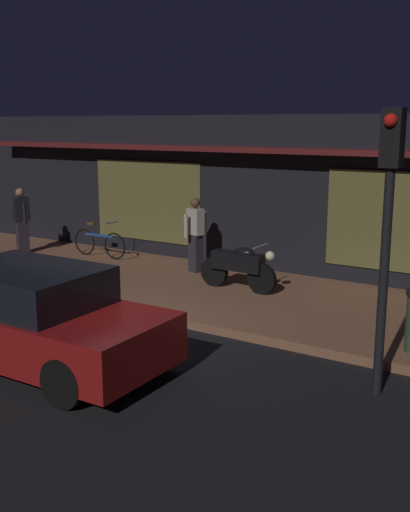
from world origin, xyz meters
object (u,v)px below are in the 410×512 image
at_px(motorcycle, 239,266).
at_px(person_photographer, 22,219).
at_px(bicycle_parked, 99,243).
at_px(traffic_light_pole, 388,203).
at_px(person_bystander, 195,233).
at_px(parked_car_far, 31,317).

relative_size(motorcycle, person_photographer, 1.02).
xyz_separation_m(bicycle_parked, traffic_light_pole, (8.18, -3.80, 1.97)).
bearing_deg(person_bystander, motorcycle, -27.55).
bearing_deg(parked_car_far, person_bystander, 98.28).
distance_m(person_photographer, parked_car_far, 7.37).
bearing_deg(motorcycle, person_bystander, 152.45).
height_order(traffic_light_pole, parked_car_far, traffic_light_pole).
distance_m(motorcycle, parked_car_far, 4.70).
xyz_separation_m(person_photographer, parked_car_far, (5.62, -4.76, -0.32)).
bearing_deg(motorcycle, person_photographer, 178.93).
height_order(motorcycle, traffic_light_pole, traffic_light_pole).
height_order(person_photographer, parked_car_far, person_photographer).
bearing_deg(person_photographer, parked_car_far, -40.22).
bearing_deg(person_photographer, motorcycle, -1.07).
xyz_separation_m(bicycle_parked, person_bystander, (2.87, -0.00, 0.52)).
bearing_deg(bicycle_parked, person_photographer, -160.14).
relative_size(bicycle_parked, person_bystander, 0.99).
relative_size(person_bystander, traffic_light_pole, 0.46).
relative_size(motorcycle, person_bystander, 1.02).
height_order(bicycle_parked, person_photographer, person_photographer).
xyz_separation_m(bicycle_parked, parked_car_far, (3.66, -5.46, 0.20)).
xyz_separation_m(person_bystander, parked_car_far, (0.80, -5.46, -0.32)).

